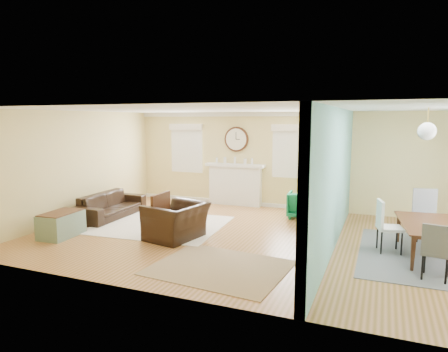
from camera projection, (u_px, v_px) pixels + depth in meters
The scene contains 26 objects.
floor at pixel (255, 238), 8.12m from camera, with size 9.00×9.00×0.00m, color brown.
wall_back at pixel (289, 161), 10.69m from camera, with size 9.00×0.02×2.60m, color #E4CD7C.
wall_front at pixel (186, 205), 5.18m from camera, with size 9.00×0.02×2.60m, color #E4CD7C.
wall_left at pixel (77, 165), 9.60m from camera, with size 0.02×6.00×2.60m, color #E4CD7C.
ceiling at pixel (256, 109), 7.75m from camera, with size 9.00×6.00×0.02m, color white.
partition at pixel (336, 174), 7.62m from camera, with size 0.17×6.00×2.60m.
fireplace at pixel (235, 184), 11.23m from camera, with size 1.70×0.30×1.17m.
wall_clock at pixel (236, 139), 11.13m from camera, with size 0.70×0.07×0.70m.
window_left at pixel (187, 145), 11.72m from camera, with size 1.05×0.13×1.42m.
window_right at pixel (291, 148), 10.58m from camera, with size 1.05×0.13×1.42m.
pendant at pixel (427, 131), 6.70m from camera, with size 0.30×0.30×0.55m.
rug_cream at pixel (160, 225), 9.12m from camera, with size 2.82×2.45×0.02m, color white.
rug_jute at pixel (220, 268), 6.50m from camera, with size 2.12×1.73×0.01m, color #9D8262.
rug_grey at pixel (430, 257), 6.99m from camera, with size 2.37×2.96×0.01m, color slate.
sofa at pixel (111, 205), 9.86m from camera, with size 2.04×0.80×0.59m, color black.
eames_chair at pixel (176, 221), 8.03m from camera, with size 1.12×0.98×0.73m, color black.
green_chair at pixel (303, 205), 9.79m from camera, with size 0.69×0.71×0.64m, color #067343.
trunk at pixel (61, 224), 8.21m from camera, with size 0.60×0.93×0.52m.
credenza at pixel (320, 212), 8.68m from camera, with size 0.56×1.64×0.80m.
tv at pixel (321, 180), 8.59m from camera, with size 1.06×0.14×0.61m, color black.
garden_stool at pixel (316, 231), 7.81m from camera, with size 0.32×0.32×0.47m, color white.
potted_plant at pixel (317, 209), 7.75m from camera, with size 0.35×0.31×0.39m, color #337F33.
dining_table at pixel (432, 241), 6.95m from camera, with size 1.74×0.97×0.61m, color #4F2717.
dining_chair_n at pixel (427, 211), 7.88m from camera, with size 0.51×0.51×1.02m.
dining_chair_s at pixel (437, 246), 5.97m from camera, with size 0.45×0.45×0.88m.
dining_chair_w at pixel (390, 222), 7.19m from camera, with size 0.51×0.51×0.95m.
Camera 1 is at (2.35, -7.52, 2.40)m, focal length 32.00 mm.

